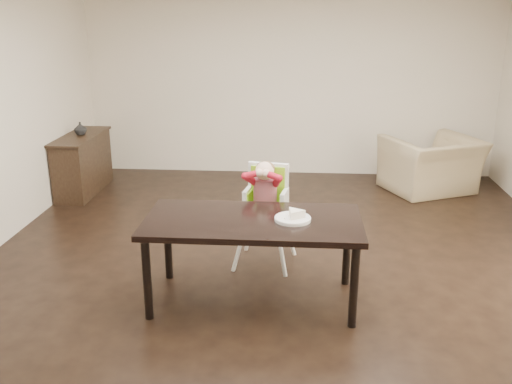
# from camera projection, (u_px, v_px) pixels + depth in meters

# --- Properties ---
(ground) EXTENTS (7.00, 7.00, 0.00)m
(ground) POSITION_uv_depth(u_px,v_px,m) (281.00, 273.00, 5.46)
(ground) COLOR black
(ground) RESTS_ON ground
(room_walls) EXTENTS (6.02, 7.02, 2.71)m
(room_walls) POSITION_uv_depth(u_px,v_px,m) (284.00, 76.00, 4.88)
(room_walls) COLOR beige
(room_walls) RESTS_ON ground
(dining_table) EXTENTS (1.80, 0.90, 0.75)m
(dining_table) POSITION_uv_depth(u_px,v_px,m) (253.00, 228.00, 4.74)
(dining_table) COLOR black
(dining_table) RESTS_ON ground
(high_chair) EXTENTS (0.50, 0.50, 1.04)m
(high_chair) POSITION_uv_depth(u_px,v_px,m) (266.00, 192.00, 5.47)
(high_chair) COLOR white
(high_chair) RESTS_ON ground
(plate) EXTENTS (0.35, 0.35, 0.09)m
(plate) POSITION_uv_depth(u_px,v_px,m) (294.00, 217.00, 4.68)
(plate) COLOR white
(plate) RESTS_ON dining_table
(armchair) EXTENTS (1.35, 1.15, 1.00)m
(armchair) POSITION_uv_depth(u_px,v_px,m) (432.00, 156.00, 7.73)
(armchair) COLOR tan
(armchair) RESTS_ON ground
(sideboard) EXTENTS (0.44, 1.26, 0.79)m
(sideboard) POSITION_uv_depth(u_px,v_px,m) (83.00, 164.00, 7.74)
(sideboard) COLOR black
(sideboard) RESTS_ON ground
(vase) EXTENTS (0.18, 0.19, 0.16)m
(vase) POSITION_uv_depth(u_px,v_px,m) (80.00, 129.00, 7.62)
(vase) COLOR #99999E
(vase) RESTS_ON sideboard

